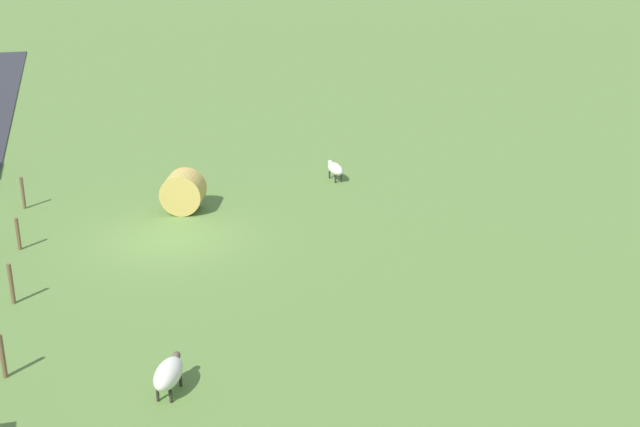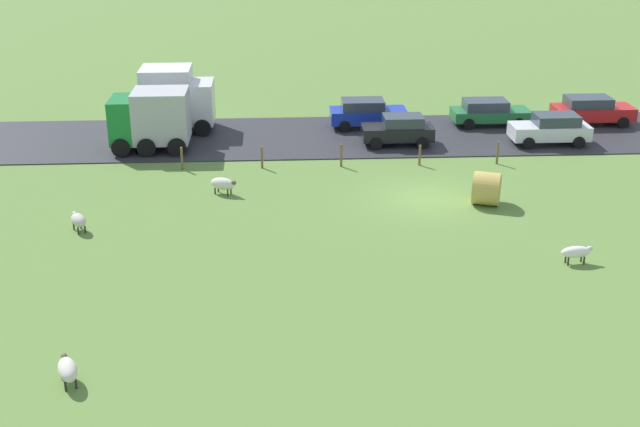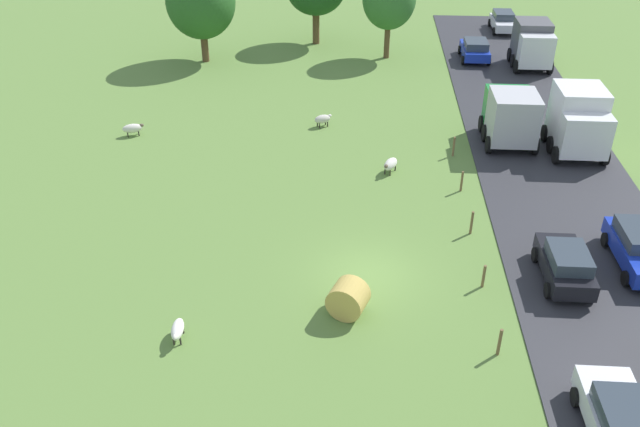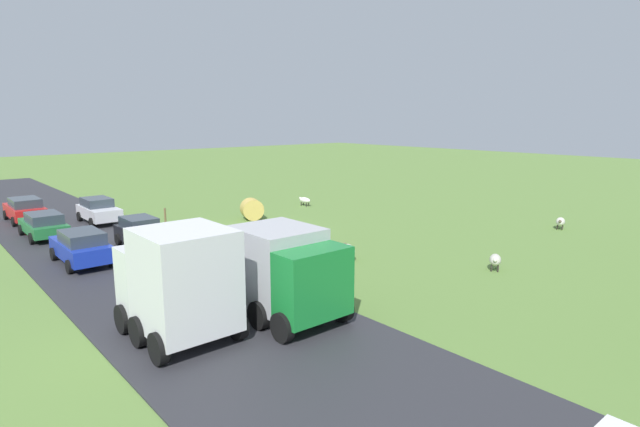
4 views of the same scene
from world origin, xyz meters
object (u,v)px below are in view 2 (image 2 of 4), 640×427
Objects in this scene: car_1 at (489,112)px; hay_bale_0 at (487,189)px; sheep_2 at (68,369)px; car_0 at (367,113)px; car_8 at (551,129)px; sheep_3 at (223,184)px; sheep_1 at (78,220)px; car_4 at (399,130)px; car_6 at (592,110)px; truck_1 at (176,98)px; truck_2 at (151,118)px; sheep_0 at (576,252)px.

hay_bale_0 is at bearing 165.63° from car_1.
car_0 is (25.48, -11.35, 0.43)m from sheep_2.
car_1 is at bearing 32.46° from car_8.
car_1 is at bearing -89.15° from car_0.
sheep_3 is 0.91× the size of hay_bale_0.
sheep_1 is 11.35m from sheep_2.
sheep_1 is 0.28× the size of car_8.
car_4 is 0.83× the size of car_6.
truck_1 is 0.99× the size of truck_2.
hay_bale_0 reaches higher than sheep_3.
sheep_2 is 0.32× the size of truck_2.
sheep_0 is 19.72m from sheep_1.
sheep_2 is at bearing 156.00° from car_0.
car_8 is (-3.83, -2.44, 0.07)m from car_1.
sheep_1 is 0.29× the size of truck_1.
sheep_3 is (15.14, -3.62, 0.03)m from sheep_2.
sheep_3 is at bearing -163.28° from truck_1.
truck_1 is at bearing 50.39° from hay_bale_0.
car_8 is at bearing -65.27° from sheep_1.
sheep_0 is 1.09× the size of sheep_1.
sheep_0 is at bearing 176.09° from car_1.
car_8 is at bearing -100.42° from truck_1.
truck_2 reaches higher than car_0.
sheep_1 is at bearing 77.88° from sheep_0.
sheep_1 reaches higher than sheep_0.
sheep_3 is 18.54m from car_8.
truck_2 reaches higher than car_1.
truck_2 is at bearing 1.14° from sheep_2.
truck_1 is at bearing 90.24° from car_1.
car_1 is at bearing -89.76° from truck_1.
car_4 reaches higher than sheep_0.
truck_2 is at bearing 164.92° from truck_1.
truck_2 is 25.21m from car_6.
car_4 reaches higher than sheep_1.
car_1 is at bearing -14.37° from hay_bale_0.
car_6 is at bearing -36.98° from hay_bale_0.
sheep_2 is at bearing -178.86° from truck_2.
truck_1 is 3.64m from truck_2.
car_4 is at bearing -158.38° from car_0.
car_8 is (10.59, -22.99, 0.41)m from sheep_1.
truck_1 reaches higher than sheep_3.
hay_bale_0 is 10.19m from car_8.
car_0 is at bearing 17.68° from sheep_0.
car_8 is at bearing -111.23° from car_0.
hay_bale_0 is at bearing -99.22° from sheep_3.
truck_1 is at bearing 42.12° from sheep_0.
car_8 reaches higher than sheep_1.
hay_bale_0 is (13.24, -15.34, 0.25)m from sheep_2.
car_0 reaches higher than car_4.
car_0 is (14.32, -13.40, 0.41)m from sheep_1.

